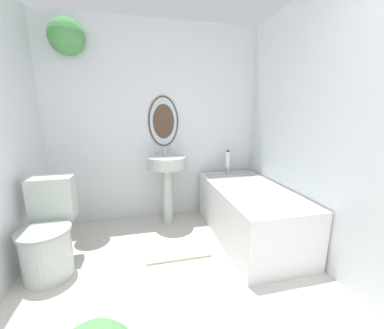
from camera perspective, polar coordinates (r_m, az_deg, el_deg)
name	(u,v)px	position (r m, az deg, el deg)	size (l,w,h in m)	color
wall_back	(148,116)	(2.99, -10.54, 11.43)	(2.69, 0.36, 2.40)	silver
wall_right	(334,131)	(2.25, 31.15, 6.87)	(0.06, 2.85, 2.40)	silver
toilet	(49,237)	(2.41, -31.44, -14.80)	(0.41, 0.56, 0.79)	#B2BCB2
pedestal_sink	(167,172)	(2.82, -6.06, -1.71)	(0.45, 0.45, 0.94)	#B2BCB2
bathtub	(249,211)	(2.70, 13.60, -10.91)	(0.72, 1.46, 0.64)	silver
shampoo_bottle	(228,159)	(3.12, 8.61, 1.27)	(0.06, 0.06, 0.23)	white
bath_mat	(177,250)	(2.49, -3.70, -20.05)	(0.62, 0.33, 0.02)	#B7A88E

